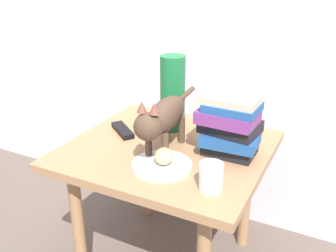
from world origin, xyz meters
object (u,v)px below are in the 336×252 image
plate (162,165)px  book_stack (230,126)px  side_table (168,164)px  tv_remote (123,130)px  candle_jar (211,178)px  cat (163,118)px  green_vase (173,93)px  bread_roll (164,156)px

plate → book_stack: bearing=48.5°
side_table → plate: size_ratio=3.57×
tv_remote → book_stack: bearing=39.0°
side_table → candle_jar: (0.24, -0.20, 0.11)m
cat → candle_jar: bearing=-32.3°
tv_remote → candle_jar: bearing=11.1°
book_stack → green_vase: 0.30m
green_vase → candle_jar: size_ratio=3.46×
side_table → book_stack: (0.21, 0.04, 0.18)m
side_table → plate: bearing=-70.8°
plate → bread_roll: bearing=45.5°
cat → tv_remote: bearing=159.8°
bread_roll → tv_remote: 0.32m
book_stack → candle_jar: bearing=-83.9°
green_vase → tv_remote: (-0.16, -0.13, -0.14)m
cat → book_stack: cat is taller
side_table → cat: size_ratio=1.46×
side_table → book_stack: bearing=10.1°
plate → green_vase: (-0.11, 0.30, 0.14)m
side_table → tv_remote: 0.23m
book_stack → tv_remote: bearing=-178.8°
tv_remote → side_table: bearing=30.1°
side_table → bread_roll: 0.19m
cat → green_vase: 0.22m
side_table → cat: bearing=-81.3°
bread_roll → green_vase: 0.33m
green_vase → side_table: bearing=-69.4°
plate → cat: size_ratio=0.41×
cat → tv_remote: cat is taller
side_table → green_vase: size_ratio=2.38×
side_table → cat: cat is taller
bread_roll → candle_jar: size_ratio=0.94×
tv_remote → green_vase: bearing=76.6°
green_vase → plate: bearing=-70.1°
green_vase → tv_remote: 0.24m
tv_remote → cat: bearing=17.6°
candle_jar → side_table: bearing=140.3°
side_table → green_vase: (-0.06, 0.15, 0.22)m
green_vase → candle_jar: bearing=-49.9°
plate → bread_roll: 0.03m
book_stack → tv_remote: (-0.43, -0.01, -0.10)m
bread_roll → cat: cat is taller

